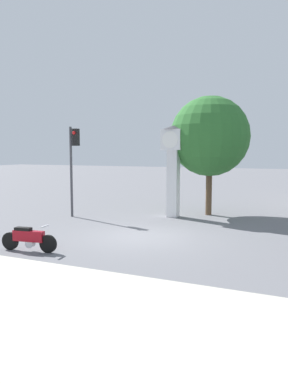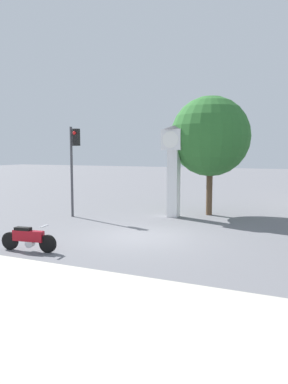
% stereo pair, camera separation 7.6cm
% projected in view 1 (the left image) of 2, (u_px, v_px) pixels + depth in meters
% --- Properties ---
extents(ground_plane, '(120.00, 120.00, 0.00)m').
position_uv_depth(ground_plane, '(141.00, 236.00, 13.92)').
color(ground_plane, slate).
extents(motorcycle, '(1.93, 0.47, 0.85)m').
position_uv_depth(motorcycle, '(29.00, 239.00, 11.80)').
color(motorcycle, black).
rests_on(motorcycle, ground_plane).
extents(clock_tower, '(1.16, 1.16, 4.38)m').
position_uv_depth(clock_tower, '(173.00, 156.00, 17.83)').
color(clock_tower, white).
rests_on(clock_tower, ground_plane).
extents(traffic_light, '(0.50, 0.35, 4.32)m').
position_uv_depth(traffic_light, '(73.00, 155.00, 17.80)').
color(traffic_light, '#47474C').
rests_on(traffic_light, ground_plane).
extents(street_tree, '(3.90, 3.90, 5.83)m').
position_uv_depth(street_tree, '(210.00, 137.00, 18.26)').
color(street_tree, brown).
rests_on(street_tree, ground_plane).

